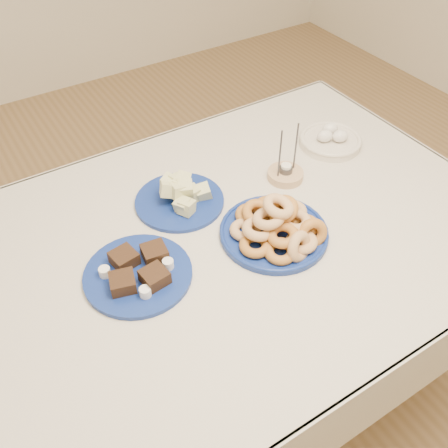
{
  "coord_description": "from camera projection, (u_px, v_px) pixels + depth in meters",
  "views": [
    {
      "loc": [
        -0.5,
        -0.84,
        1.74
      ],
      "look_at": [
        0.0,
        -0.05,
        0.85
      ],
      "focal_mm": 40.0,
      "sensor_mm": 36.0,
      "label": 1
    }
  ],
  "objects": [
    {
      "name": "melon_plate",
      "position": [
        180.0,
        196.0,
        1.48
      ],
      "size": [
        0.33,
        0.33,
        0.09
      ],
      "rotation": [
        0.0,
        0.0,
        0.26
      ],
      "color": "navy",
      "rests_on": "dining_table"
    },
    {
      "name": "candle_holder",
      "position": [
        285.0,
        174.0,
        1.57
      ],
      "size": [
        0.12,
        0.12,
        0.19
      ],
      "rotation": [
        0.0,
        0.0,
        0.09
      ],
      "color": "tan",
      "rests_on": "dining_table"
    },
    {
      "name": "ground",
      "position": [
        217.0,
        377.0,
        1.91
      ],
      "size": [
        5.0,
        5.0,
        0.0
      ],
      "primitive_type": "plane",
      "color": "olive",
      "rests_on": "ground"
    },
    {
      "name": "egg_bowl",
      "position": [
        330.0,
        140.0,
        1.7
      ],
      "size": [
        0.27,
        0.27,
        0.07
      ],
      "rotation": [
        0.0,
        0.0,
        -0.36
      ],
      "color": "beige",
      "rests_on": "dining_table"
    },
    {
      "name": "donut_platter",
      "position": [
        276.0,
        228.0,
        1.37
      ],
      "size": [
        0.35,
        0.35,
        0.14
      ],
      "rotation": [
        0.0,
        0.0,
        0.18
      ],
      "color": "navy",
      "rests_on": "dining_table"
    },
    {
      "name": "dining_table",
      "position": [
        215.0,
        265.0,
        1.46
      ],
      "size": [
        1.71,
        1.11,
        0.75
      ],
      "color": "brown",
      "rests_on": "ground"
    },
    {
      "name": "brownie_plate",
      "position": [
        138.0,
        272.0,
        1.28
      ],
      "size": [
        0.33,
        0.33,
        0.05
      ],
      "rotation": [
        0.0,
        0.0,
        -0.18
      ],
      "color": "navy",
      "rests_on": "dining_table"
    }
  ]
}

